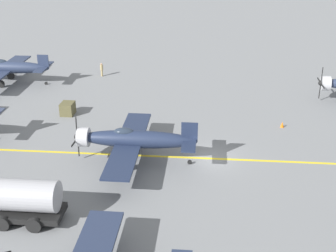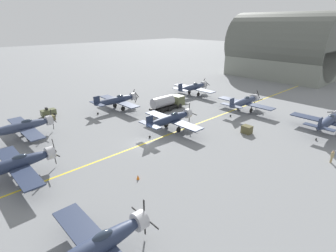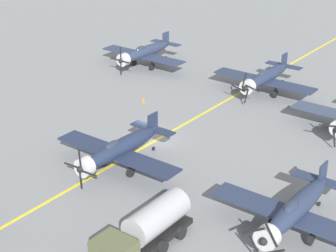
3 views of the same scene
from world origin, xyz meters
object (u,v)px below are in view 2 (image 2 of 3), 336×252
(airplane_far_center, at_px, (244,102))
(airplane_far_right, at_px, (329,121))
(ground_crew_walking, at_px, (332,156))
(supply_crate_by_tanker, at_px, (247,129))
(hangar, at_px, (282,50))
(airplane_far_left, at_px, (193,87))
(fuel_tanker, at_px, (167,102))
(airplane_near_right, at_px, (94,248))
(airplane_near_center, at_px, (14,165))
(airplane_mid_left, at_px, (117,100))
(traffic_cone, at_px, (138,177))
(supply_crate_mid_lane, at_px, (52,118))
(airplane_near_left, at_px, (22,127))
(airplane_mid_center, at_px, (171,119))
(tow_tractor, at_px, (48,112))

(airplane_far_center, distance_m, airplane_far_right, 15.33)
(airplane_far_center, relative_size, ground_crew_walking, 7.03)
(ground_crew_walking, xyz_separation_m, supply_crate_by_tanker, (-12.67, 0.68, -0.30))
(ground_crew_walking, bearing_deg, hangar, 121.65)
(airplane_far_left, height_order, fuel_tanker, airplane_far_left)
(airplane_far_center, relative_size, airplane_near_right, 1.00)
(airplane_near_center, distance_m, airplane_mid_left, 27.10)
(supply_crate_by_tanker, bearing_deg, airplane_far_right, 47.99)
(airplane_far_center, height_order, fuel_tanker, airplane_far_center)
(airplane_far_left, distance_m, supply_crate_by_tanker, 24.88)
(fuel_tanker, bearing_deg, traffic_cone, -50.50)
(airplane_far_right, relative_size, airplane_mid_left, 1.00)
(airplane_near_center, bearing_deg, airplane_far_left, 94.67)
(supply_crate_mid_lane, bearing_deg, airplane_mid_left, 76.70)
(hangar, bearing_deg, ground_crew_walking, -58.35)
(supply_crate_mid_lane, bearing_deg, ground_crew_walking, 26.33)
(airplane_far_center, xyz_separation_m, airplane_near_left, (-15.98, -36.70, 0.00))
(airplane_far_right, distance_m, hangar, 48.84)
(airplane_mid_center, distance_m, supply_crate_mid_lane, 22.56)
(airplane_near_center, xyz_separation_m, tow_tractor, (-19.84, 10.91, -1.22))
(hangar, bearing_deg, airplane_near_left, -92.98)
(supply_crate_by_tanker, xyz_separation_m, supply_crate_mid_lane, (-28.02, -20.82, -0.20))
(airplane_near_center, relative_size, airplane_far_right, 1.00)
(airplane_near_left, bearing_deg, airplane_near_right, -4.21)
(fuel_tanker, distance_m, hangar, 51.18)
(ground_crew_walking, bearing_deg, supply_crate_mid_lane, -153.67)
(airplane_near_center, relative_size, supply_crate_by_tanker, 7.92)
(traffic_cone, bearing_deg, airplane_near_center, -132.55)
(airplane_mid_center, relative_size, ground_crew_walking, 7.03)
(airplane_mid_left, relative_size, airplane_far_left, 1.00)
(airplane_near_left, xyz_separation_m, tow_tractor, (-8.05, 6.69, -1.22))
(airplane_near_center, xyz_separation_m, airplane_mid_left, (-14.44, 22.94, 0.00))
(airplane_far_right, height_order, supply_crate_mid_lane, airplane_far_right)
(airplane_mid_center, xyz_separation_m, airplane_near_center, (-1.29, -23.21, 0.00))
(airplane_near_right, height_order, supply_crate_by_tanker, airplane_near_right)
(airplane_far_left, relative_size, supply_crate_mid_lane, 11.56)
(ground_crew_walking, bearing_deg, supply_crate_by_tanker, 176.92)
(airplane_near_center, bearing_deg, airplane_mid_left, 112.03)
(airplane_far_right, bearing_deg, fuel_tanker, -151.70)
(airplane_mid_left, height_order, ground_crew_walking, airplane_mid_left)
(fuel_tanker, bearing_deg, airplane_far_center, 42.05)
(supply_crate_mid_lane, relative_size, traffic_cone, 1.89)
(airplane_near_right, bearing_deg, airplane_far_left, 135.59)
(airplane_mid_left, xyz_separation_m, tow_tractor, (-5.40, -12.02, -1.22))
(airplane_far_right, relative_size, tow_tractor, 4.62)
(airplane_near_center, height_order, tow_tractor, airplane_near_center)
(airplane_near_right, height_order, tow_tractor, airplane_near_right)
(airplane_far_right, xyz_separation_m, airplane_mid_left, (-33.95, -18.31, 0.00))
(airplane_near_left, bearing_deg, airplane_far_right, 52.36)
(airplane_near_left, distance_m, airplane_far_left, 38.69)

